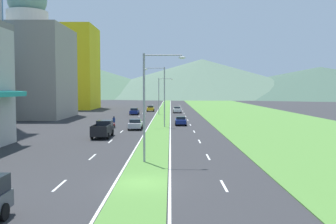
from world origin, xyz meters
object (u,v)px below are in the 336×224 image
(car_0, at_px, (134,111))
(car_2, at_px, (181,121))
(car_3, at_px, (135,124))
(street_lamp_far, at_px, (161,93))
(pickup_truck_1, at_px, (103,129))
(street_lamp_mid, at_px, (162,93))
(car_4, at_px, (177,110))
(motorcycle_rider, at_px, (114,123))
(street_lamp_near, at_px, (149,99))
(car_1, at_px, (151,108))

(car_0, distance_m, car_2, 26.89)
(car_2, xyz_separation_m, car_3, (-6.88, -6.71, 0.05))
(street_lamp_far, xyz_separation_m, pickup_truck_1, (-6.11, -40.40, -4.01))
(car_2, bearing_deg, street_lamp_mid, -41.86)
(street_lamp_mid, xyz_separation_m, car_0, (-7.11, 28.27, -4.64))
(car_0, height_order, car_4, car_0)
(car_4, bearing_deg, pickup_truck_1, -11.94)
(car_4, bearing_deg, motorcycle_rider, -15.95)
(street_lamp_near, bearing_deg, motorcycle_rider, 104.52)
(street_lamp_far, height_order, car_3, street_lamp_far)
(street_lamp_mid, height_order, street_lamp_far, street_lamp_mid)
(car_1, relative_size, car_4, 0.88)
(car_2, bearing_deg, car_4, -179.97)
(car_2, bearing_deg, motorcycle_rider, -67.29)
(car_2, distance_m, pickup_truck_1, 18.55)
(street_lamp_near, bearing_deg, car_1, 93.01)
(car_4, relative_size, motorcycle_rider, 2.27)
(car_3, xyz_separation_m, car_4, (6.86, 38.74, -0.00))
(car_3, relative_size, pickup_truck_1, 0.77)
(street_lamp_mid, bearing_deg, car_0, 104.12)
(street_lamp_near, bearing_deg, pickup_truck_1, 112.80)
(motorcycle_rider, bearing_deg, car_3, -123.49)
(street_lamp_near, relative_size, pickup_truck_1, 1.64)
(car_4, relative_size, pickup_truck_1, 0.84)
(street_lamp_far, xyz_separation_m, motorcycle_rider, (-6.45, -29.19, -4.25))
(street_lamp_far, xyz_separation_m, car_1, (-3.06, 12.81, -4.21))
(street_lamp_mid, relative_size, pickup_truck_1, 1.74)
(pickup_truck_1, bearing_deg, street_lamp_mid, -30.09)
(pickup_truck_1, bearing_deg, car_4, -11.94)
(street_lamp_near, distance_m, car_2, 31.94)
(street_lamp_mid, bearing_deg, car_3, -139.08)
(street_lamp_near, xyz_separation_m, street_lamp_far, (-0.57, 56.28, -0.17))
(street_lamp_near, xyz_separation_m, car_3, (-3.47, 24.74, -4.38))
(street_lamp_mid, xyz_separation_m, car_1, (-4.04, 40.99, -4.64))
(car_3, relative_size, car_4, 0.91)
(pickup_truck_1, height_order, motorcycle_rider, pickup_truck_1)
(car_3, height_order, car_4, car_3)
(car_0, height_order, car_3, car_0)
(car_1, bearing_deg, car_2, -169.41)
(car_2, relative_size, pickup_truck_1, 0.75)
(street_lamp_mid, relative_size, car_4, 2.06)
(street_lamp_mid, distance_m, car_0, 29.51)
(motorcycle_rider, bearing_deg, street_lamp_far, -12.45)
(car_0, bearing_deg, car_3, -174.16)
(car_2, relative_size, car_4, 0.89)
(car_2, bearing_deg, street_lamp_far, -170.91)
(street_lamp_mid, xyz_separation_m, street_lamp_far, (-0.98, 28.18, -0.43))
(car_1, relative_size, car_2, 1.00)
(street_lamp_near, height_order, street_lamp_far, street_lamp_near)
(street_lamp_mid, distance_m, motorcycle_rider, 8.83)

